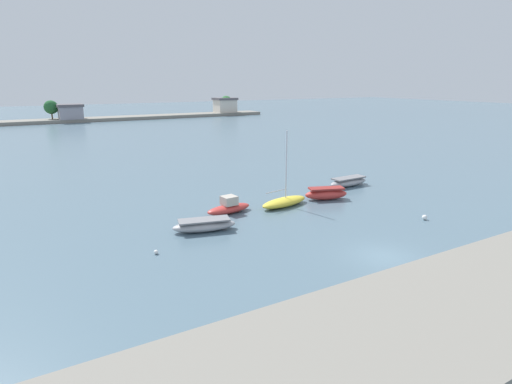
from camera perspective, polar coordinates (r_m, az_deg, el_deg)
ground_plane at (r=28.50m, az=17.15°, el=-8.48°), size 400.00×400.00×0.00m
seawall_embankment at (r=24.22m, az=30.91°, el=-12.24°), size 76.95×7.89×1.62m
moored_boat_0 at (r=31.85m, az=-7.10°, el=-4.54°), size 5.04×2.73×0.92m
moored_boat_1 at (r=35.87m, az=-3.73°, el=-2.08°), size 4.30×1.85×1.49m
moored_boat_2 at (r=37.85m, az=3.89°, el=-1.32°), size 5.30×2.54×6.83m
moored_boat_3 at (r=40.42m, az=9.57°, el=-0.23°), size 4.37×2.69×1.17m
moored_boat_4 at (r=46.08m, az=12.53°, el=1.37°), size 4.96×1.77×0.97m
mooring_buoy_0 at (r=28.39m, az=-13.52°, el=-7.99°), size 0.29×0.29×0.29m
mooring_buoy_1 at (r=36.83m, az=22.06°, el=-3.23°), size 0.41×0.41×0.41m
distant_shoreline at (r=128.63m, az=-20.29°, el=9.91°), size 105.79×7.90×6.20m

